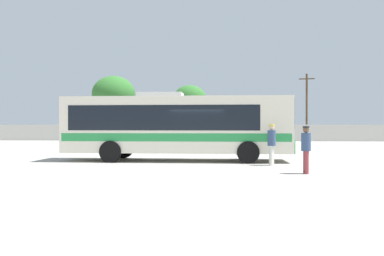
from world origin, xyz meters
TOP-DOWN VIEW (x-y plane):
  - ground_plane at (0.00, 10.00)m, footprint 300.00×300.00m
  - perimeter_wall at (0.00, 25.25)m, footprint 80.00×0.30m
  - coach_bus_cream_green at (-1.18, 0.17)m, footprint 11.15×2.77m
  - attendant_by_bus_door at (3.37, -1.82)m, footprint 0.49×0.49m
  - passenger_waiting_on_apron at (4.24, -4.69)m, footprint 0.38×0.38m
  - parked_car_leftmost_dark_blue at (-9.64, 21.97)m, footprint 4.64×2.25m
  - parked_car_second_black at (-3.26, 22.40)m, footprint 4.43×2.24m
  - parked_car_third_dark_blue at (2.72, 22.08)m, footprint 4.33×2.29m
  - utility_pole_near at (11.21, 27.56)m, footprint 1.80×0.37m
  - roadside_tree_left at (-12.04, 27.49)m, footprint 5.23×5.23m
  - roadside_tree_midleft at (-2.87, 29.98)m, footprint 4.28×4.28m

SIDE VIEW (x-z plane):
  - ground_plane at x=0.00m, z-range 0.00..0.00m
  - parked_car_leftmost_dark_blue at x=-9.64m, z-range 0.05..1.49m
  - parked_car_third_dark_blue at x=2.72m, z-range 0.04..1.55m
  - parked_car_second_black at x=-3.26m, z-range 0.04..1.58m
  - perimeter_wall at x=0.00m, z-range 0.00..1.87m
  - passenger_waiting_on_apron at x=4.24m, z-range 0.12..1.86m
  - attendant_by_bus_door at x=3.37m, z-range 0.13..1.94m
  - coach_bus_cream_green at x=-1.18m, z-range 0.12..3.52m
  - utility_pole_near at x=11.21m, z-range 0.18..8.06m
  - roadside_tree_midleft at x=-2.87m, z-range 1.61..8.51m
  - roadside_tree_left at x=-12.04m, z-range 1.69..9.52m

